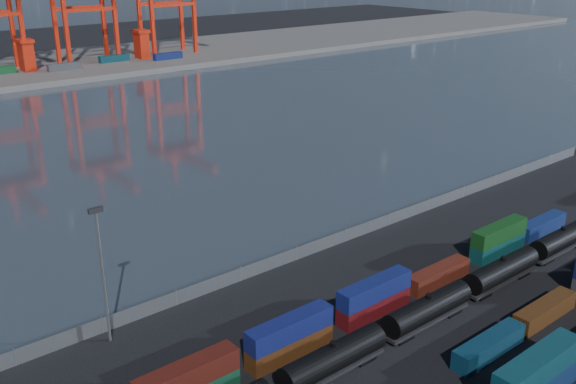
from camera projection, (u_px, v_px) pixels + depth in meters
ground at (455, 345)px, 73.30m from camera, size 700.00×700.00×0.00m
harbor_water at (83, 144)px, 149.07m from camera, size 700.00×700.00×0.00m
container_row_mid at (463, 359)px, 67.96m from camera, size 140.10×2.20×4.69m
container_row_north at (346, 315)px, 75.92m from camera, size 140.32×2.23×4.76m
tanker_string at (384, 333)px, 71.87m from camera, size 91.17×2.94×4.20m
waterfront_fence at (297, 254)px, 93.15m from camera, size 160.12×0.12×2.20m
yard_light_mast at (102, 269)px, 70.92m from camera, size 1.60×0.40×16.60m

